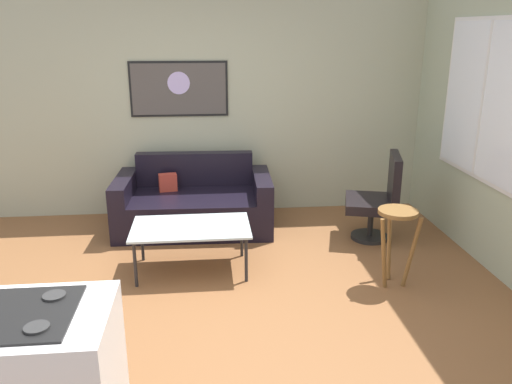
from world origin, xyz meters
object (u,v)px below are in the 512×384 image
object	(u,v)px
coffee_table	(191,229)
armchair	(380,198)
bar_stool	(397,227)
wall_painting	(179,89)
couch	(194,205)

from	to	relation	value
coffee_table	armchair	xyz separation A→B (m)	(1.97, 0.57, 0.05)
armchair	bar_stool	xyz separation A→B (m)	(-0.20, -1.02, 0.08)
bar_stool	wall_painting	xyz separation A→B (m)	(-1.90, 2.11, 0.96)
wall_painting	bar_stool	bearing A→B (deg)	-47.94
couch	wall_painting	size ratio (longest dim) A/B	1.55
couch	bar_stool	distance (m)	2.38
armchair	bar_stool	size ratio (longest dim) A/B	1.34
wall_painting	coffee_table	bearing A→B (deg)	-85.54
armchair	bar_stool	bearing A→B (deg)	-101.03
coffee_table	bar_stool	xyz separation A→B (m)	(1.77, -0.46, 0.13)
couch	armchair	world-z (taller)	armchair
couch	coffee_table	bearing A→B (deg)	-90.47
couch	coffee_table	world-z (taller)	couch
couch	armchair	xyz separation A→B (m)	(1.96, -0.55, 0.19)
armchair	wall_painting	distance (m)	2.58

